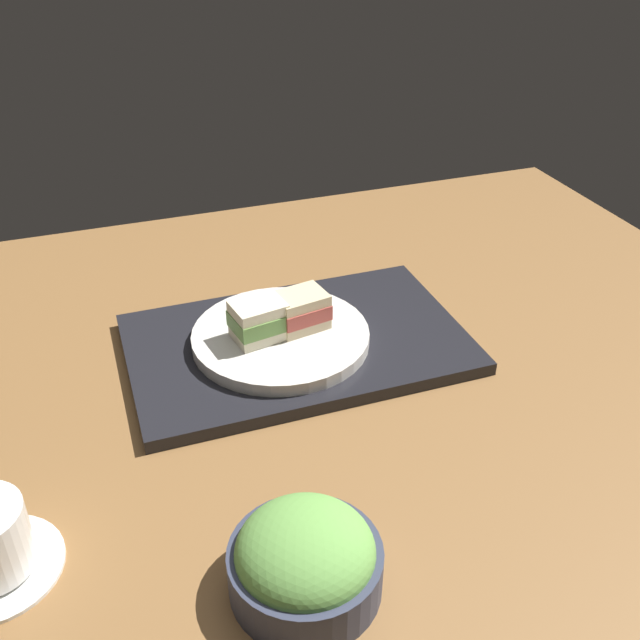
{
  "coord_description": "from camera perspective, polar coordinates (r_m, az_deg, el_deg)",
  "views": [
    {
      "loc": [
        20.31,
        71.23,
        54.34
      ],
      "look_at": [
        -5.45,
        -1.69,
        5.0
      ],
      "focal_mm": 40.74,
      "sensor_mm": 36.0,
      "label": 1
    }
  ],
  "objects": [
    {
      "name": "sandwich_near",
      "position": [
        0.92,
        -1.53,
        0.77
      ],
      "size": [
        7.26,
        6.24,
        4.76
      ],
      "color": "beige",
      "rests_on": "sandwich_plate"
    },
    {
      "name": "sandwich_plate",
      "position": [
        0.93,
        -3.1,
        -1.34
      ],
      "size": [
        22.71,
        22.71,
        1.67
      ],
      "primitive_type": "cylinder",
      "color": "silver",
      "rests_on": "serving_tray"
    },
    {
      "name": "serving_tray",
      "position": [
        0.95,
        -1.81,
        -1.88
      ],
      "size": [
        43.14,
        27.19,
        1.72
      ],
      "primitive_type": "cube",
      "color": "black",
      "rests_on": "ground_plane"
    },
    {
      "name": "ground_plane",
      "position": [
        0.93,
        -2.84,
        -4.52
      ],
      "size": [
        140.0,
        100.0,
        3.0
      ],
      "primitive_type": "cube",
      "color": "brown"
    },
    {
      "name": "sandwich_far",
      "position": [
        0.9,
        -4.83,
        -0.04
      ],
      "size": [
        7.34,
        6.31,
        4.99
      ],
      "color": "#EFE5C1",
      "rests_on": "sandwich_plate"
    },
    {
      "name": "salad_bowl",
      "position": [
        0.66,
        -1.17,
        -18.3
      ],
      "size": [
        13.53,
        13.53,
        7.81
      ],
      "color": "#33384C",
      "rests_on": "ground_plane"
    }
  ]
}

